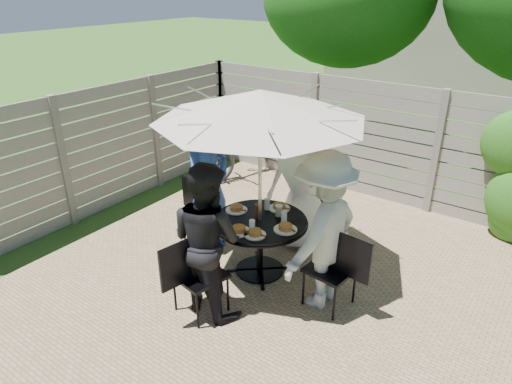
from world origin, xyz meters
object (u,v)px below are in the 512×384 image
Objects in this scene: person_front at (207,240)px; glass_back at (267,204)px; plate_right at (285,228)px; bicycle at (250,147)px; plate_back at (279,207)px; chair_back at (306,223)px; person_right at (323,232)px; chair_left at (203,227)px; plate_front at (239,230)px; patio_table at (260,236)px; person_left at (208,186)px; coffee_cup at (279,211)px; person_back at (303,179)px; plate_extra at (255,233)px; plate_left at (236,209)px; glass_right at (284,218)px; syrup_jug at (259,210)px; umbrella at (260,105)px; chair_front at (200,290)px; chair_right at (330,284)px; glass_front at (252,226)px.

glass_back is at bearing -84.50° from person_front.
plate_right is 3.28m from bicycle.
chair_back is at bearing 85.60° from plate_back.
plate_back is at bearing -113.45° from person_right.
person_front reaches higher than chair_left.
patio_table is at bearing 85.71° from plate_front.
coffee_cup is (0.94, 0.15, -0.12)m from person_left.
person_back is at bearing 109.16° from plate_right.
person_front is at bearing -94.29° from plate_front.
plate_left is at bearing 146.65° from plate_extra.
chair_left is at bearing -40.64° from chair_back.
person_back is 0.79m from glass_right.
person_left is 7.36× the size of plate_extra.
person_left is 0.78m from syrup_jug.
glass_back is at bearing -140.55° from plate_back.
umbrella reaches higher than coffee_cup.
plate_front is (-0.03, -0.36, -1.30)m from umbrella.
chair_front is 1.40m from plate_back.
chair_left is 7.21× the size of coffee_cup.
glass_back is at bearing 112.69° from plate_extra.
umbrella is at bearing 6.26° from chair_front.
chair_right is 3.55× the size of plate_left.
plate_left is 0.62m from plate_extra.
glass_right is at bearing 12.47° from chair_left.
plate_back is 0.13× the size of bicycle.
person_back reaches higher than syrup_jug.
glass_back reaches higher than chair_back.
person_front is at bearing 5.62° from chair_front.
glass_right is 3.14m from bicycle.
chair_front is (0.89, -1.04, 0.02)m from chair_left.
glass_right is at bearing -84.50° from person_left.
plate_extra is (1.12, -0.39, 0.47)m from chair_left.
umbrella is at bearing -90.00° from person_front.
person_left is 11.04× the size of syrup_jug.
person_left reaches higher than chair_left.
plate_front is at bearing -113.45° from person_left.
plate_back and plate_extra have the same top height.
person_left is (0.13, -0.01, 0.62)m from chair_left.
glass_front reaches higher than plate_back.
glass_right is (-0.09, 0.11, 0.05)m from plate_right.
patio_table is 0.70× the size of person_front.
patio_table is 3.02m from bicycle.
glass_back is (-0.16, -0.69, 0.52)m from chair_back.
chair_left is 1.13m from plate_front.
person_front is at bearing -99.73° from coffee_cup.
person_front reaches higher than plate_left.
chair_right is at bearing 12.46° from glass_front.
bicycle is (-1.06, 2.29, -0.36)m from person_left.
glass_front is (0.44, -0.29, 0.05)m from plate_left.
umbrella is 1.28m from glass_back.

